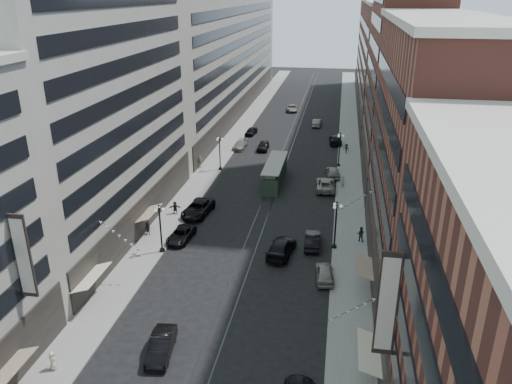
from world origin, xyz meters
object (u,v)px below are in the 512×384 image
Objects in this scene: lamppost_sw_mid at (220,152)px; lamppost_se_mid at (340,148)px; streetcar at (275,173)px; car_11 at (325,184)px; car_14 at (317,123)px; pedestrian_8 at (342,181)px; car_9 at (251,131)px; pedestrian_7 at (361,234)px; car_extra_1 at (333,172)px; pedestrian_6 at (201,162)px; car_4 at (325,273)px; lamppost_sw_far at (160,227)px; pedestrian_4 at (360,344)px; lamppost_se_far at (336,223)px; car_10 at (313,240)px; car_extra_0 at (281,248)px; pedestrian_9 at (346,149)px; pedestrian_1 at (52,361)px; car_8 at (240,145)px; car_2 at (181,235)px; car_13 at (263,146)px; car_extra_2 at (292,108)px; car_5 at (161,346)px; car_7 at (198,208)px; pedestrian_5 at (175,208)px; pedestrian_2 at (148,229)px.

lamppost_sw_mid is 1.00× the size of lamppost_se_mid.
streetcar reaches higher than car_11.
car_14 is 35.12m from pedestrian_8.
car_14 is at bearing -87.86° from car_11.
streetcar is 26.52m from car_9.
car_extra_1 is (-3.66, 20.80, -0.21)m from pedestrian_7.
lamppost_sw_mid is 3.88m from pedestrian_6.
car_9 is (-16.48, 50.95, -0.02)m from car_4.
streetcar is 9.90m from pedestrian_8.
pedestrian_4 is (20.78, -13.08, -2.06)m from lamppost_sw_far.
car_10 is at bearing 175.74° from lamppost_se_far.
car_14 is 0.96× the size of car_extra_1.
pedestrian_4 is at bearing 125.97° from car_extra_0.
car_10 is 34.86m from pedestrian_9.
car_extra_0 is at bearing 92.85° from car_14.
pedestrian_4 is at bearing 101.22° from car_4.
pedestrian_6 reaches higher than pedestrian_1.
car_extra_1 is at bearing -98.90° from lamppost_se_mid.
lamppost_se_mid is 19.04m from car_8.
pedestrian_4 is at bearing -35.06° from car_2.
pedestrian_1 is (-20.24, -22.72, -2.17)m from lamppost_se_far.
car_11 is 0.98× the size of car_extra_0.
streetcar is at bearing -64.60° from car_9.
pedestrian_7 reaches higher than car_13.
pedestrian_1 is 0.37× the size of car_9.
car_11 is 49.65m from car_extra_2.
car_5 is 1.04× the size of car_13.
lamppost_sw_far is 2.95× the size of pedestrian_6.
pedestrian_1 is at bearing -92.31° from lamppost_sw_mid.
car_7 is at bearing -128.38° from lamppost_se_mid.
lamppost_se_far reaches higher than streetcar.
car_9 is 2.46× the size of pedestrian_8.
car_2 is at bearing 2.88° from car_10.
pedestrian_8 is (0.68, 18.59, -2.10)m from lamppost_se_far.
car_9 is (-4.38, 64.01, -0.08)m from car_5.
car_7 is 17.77m from pedestrian_6.
pedestrian_5 reaches higher than car_4.
streetcar is 7.51× the size of pedestrian_2.
lamppost_se_mid is at bearing 67.57° from car_5.
car_10 is 66.67m from car_extra_2.
car_7 is at bearing -121.88° from streetcar.
pedestrian_9 is (1.19, 34.85, -2.11)m from lamppost_se_far.
car_extra_2 is at bearing -82.66° from car_extra_1.
car_11 is (-0.88, 24.09, 0.07)m from car_4.
lamppost_se_mid reaches higher than pedestrian_7.
pedestrian_8 reaches higher than pedestrian_1.
car_11 is at bearing -52.20° from car_9.
lamppost_se_mid reaches higher than pedestrian_1.
car_5 is 26.16m from car_7.
car_13 is (4.21, -0.01, 0.09)m from car_8.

